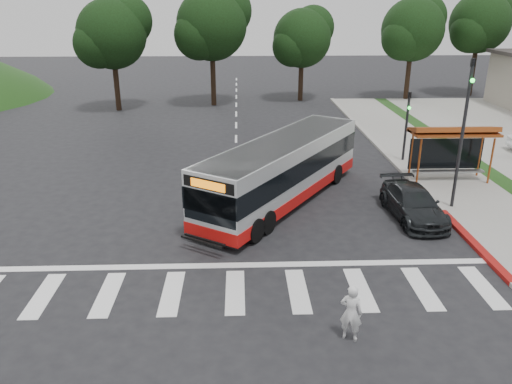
{
  "coord_description": "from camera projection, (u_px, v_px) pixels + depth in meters",
  "views": [
    {
      "loc": [
        0.17,
        -18.65,
        8.58
      ],
      "look_at": [
        0.83,
        -0.33,
        1.6
      ],
      "focal_mm": 35.0,
      "sensor_mm": 36.0,
      "label": 1
    }
  ],
  "objects": [
    {
      "name": "ground",
      "position": [
        236.0,
        226.0,
        20.47
      ],
      "size": [
        140.0,
        140.0,
        0.0
      ],
      "primitive_type": "plane",
      "color": "black",
      "rests_on": "ground"
    },
    {
      "name": "curb_east_red",
      "position": [
        473.0,
        243.0,
        18.87
      ],
      "size": [
        0.32,
        6.0,
        0.15
      ],
      "primitive_type": "cube",
      "color": "maroon",
      "rests_on": "ground"
    },
    {
      "name": "tree_ne_a",
      "position": [
        413.0,
        29.0,
        44.95
      ],
      "size": [
        6.16,
        5.74,
        9.3
      ],
      "color": "black",
      "rests_on": "parking_lot"
    },
    {
      "name": "crosswalk_ladder",
      "position": [
        235.0,
        292.0,
        15.79
      ],
      "size": [
        18.0,
        2.6,
        0.01
      ],
      "primitive_type": "cube",
      "color": "silver",
      "rests_on": "ground"
    },
    {
      "name": "tree_ne_b",
      "position": [
        481.0,
        21.0,
        46.86
      ],
      "size": [
        6.16,
        5.74,
        10.02
      ],
      "color": "black",
      "rests_on": "ground"
    },
    {
      "name": "tree_north_a",
      "position": [
        213.0,
        23.0,
        42.29
      ],
      "size": [
        6.6,
        6.15,
        10.17
      ],
      "color": "black",
      "rests_on": "ground"
    },
    {
      "name": "traffic_signal_ne_tall",
      "position": [
        464.0,
        123.0,
        20.81
      ],
      "size": [
        0.18,
        0.37,
        6.5
      ],
      "color": "black",
      "rests_on": "ground"
    },
    {
      "name": "tree_north_c",
      "position": [
        113.0,
        33.0,
        40.38
      ],
      "size": [
        6.16,
        5.74,
        9.3
      ],
      "color": "black",
      "rests_on": "ground"
    },
    {
      "name": "bus_shelter",
      "position": [
        452.0,
        137.0,
        24.76
      ],
      "size": [
        4.2,
        1.6,
        2.86
      ],
      "color": "#964219",
      "rests_on": "sidewalk_east"
    },
    {
      "name": "sidewalk_east",
      "position": [
        430.0,
        163.0,
        28.29
      ],
      "size": [
        4.0,
        40.0,
        0.12
      ],
      "primitive_type": "cube",
      "color": "gray",
      "rests_on": "ground"
    },
    {
      "name": "pedestrian",
      "position": [
        351.0,
        313.0,
        13.32
      ],
      "size": [
        0.71,
        0.6,
        1.65
      ],
      "primitive_type": "imported",
      "rotation": [
        0.0,
        0.0,
        2.74
      ],
      "color": "silver",
      "rests_on": "ground"
    },
    {
      "name": "traffic_signal_ne_short",
      "position": [
        407.0,
        119.0,
        27.84
      ],
      "size": [
        0.18,
        0.37,
        4.0
      ],
      "color": "black",
      "rests_on": "ground"
    },
    {
      "name": "transit_bus",
      "position": [
        283.0,
        171.0,
        22.51
      ],
      "size": [
        8.17,
        10.64,
        2.88
      ],
      "primitive_type": null,
      "rotation": [
        0.0,
        0.0,
        -0.58
      ],
      "color": "silver",
      "rests_on": "ground"
    },
    {
      "name": "tree_north_b",
      "position": [
        303.0,
        37.0,
        44.87
      ],
      "size": [
        5.72,
        5.33,
        8.43
      ],
      "color": "black",
      "rests_on": "ground"
    },
    {
      "name": "curb_east",
      "position": [
        395.0,
        163.0,
        28.22
      ],
      "size": [
        0.3,
        40.0,
        0.15
      ],
      "primitive_type": "cube",
      "color": "#9E9991",
      "rests_on": "ground"
    },
    {
      "name": "dark_sedan",
      "position": [
        413.0,
        204.0,
        21.01
      ],
      "size": [
        2.06,
        4.58,
        1.3
      ],
      "primitive_type": "imported",
      "rotation": [
        0.0,
        0.0,
        0.05
      ],
      "color": "black",
      "rests_on": "ground"
    }
  ]
}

